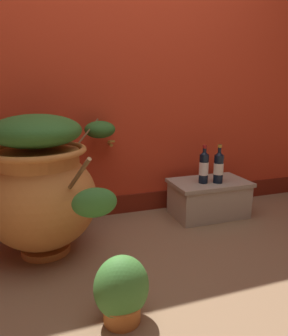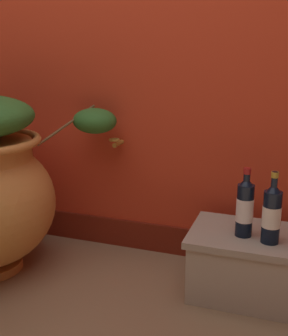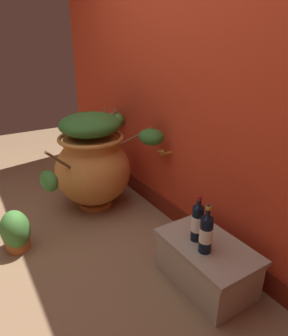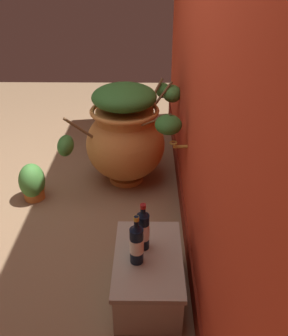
{
  "view_description": "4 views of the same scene",
  "coord_description": "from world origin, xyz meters",
  "views": [
    {
      "loc": [
        -0.59,
        -1.27,
        1.0
      ],
      "look_at": [
        0.07,
        0.68,
        0.49
      ],
      "focal_mm": 33.03,
      "sensor_mm": 36.0,
      "label": 1
    },
    {
      "loc": [
        0.77,
        -0.97,
        1.08
      ],
      "look_at": [
        0.14,
        0.82,
        0.55
      ],
      "focal_mm": 46.24,
      "sensor_mm": 36.0,
      "label": 2
    },
    {
      "loc": [
        1.75,
        -0.29,
        1.43
      ],
      "look_at": [
        -0.07,
        0.83,
        0.52
      ],
      "focal_mm": 32.34,
      "sensor_mm": 36.0,
      "label": 3
    },
    {
      "loc": [
        2.2,
        0.82,
        1.76
      ],
      "look_at": [
        0.06,
        0.8,
        0.51
      ],
      "focal_mm": 39.21,
      "sensor_mm": 36.0,
      "label": 4
    }
  ],
  "objects": [
    {
      "name": "wine_bottle_left",
      "position": [
        0.71,
        0.77,
        0.42
      ],
      "size": [
        0.08,
        0.08,
        0.31
      ],
      "color": "black",
      "rests_on": "stone_ledge"
    },
    {
      "name": "stone_ledge",
      "position": [
        0.68,
        0.83,
        0.16
      ],
      "size": [
        0.62,
        0.39,
        0.29
      ],
      "color": "#B2A893",
      "rests_on": "ground_plane"
    },
    {
      "name": "terracotta_urn",
      "position": [
        -0.61,
        0.64,
        0.44
      ],
      "size": [
        1.01,
        1.0,
        0.87
      ],
      "color": "#CC7F3D",
      "rests_on": "ground_plane"
    },
    {
      "name": "potted_shrub",
      "position": [
        -0.31,
        -0.12,
        0.15
      ],
      "size": [
        0.25,
        0.21,
        0.31
      ],
      "color": "#C17033",
      "rests_on": "ground_plane"
    },
    {
      "name": "wine_bottle_middle",
      "position": [
        0.6,
        0.8,
        0.43
      ],
      "size": [
        0.07,
        0.07,
        0.3
      ],
      "color": "black",
      "rests_on": "stone_ledge"
    },
    {
      "name": "back_wall",
      "position": [
        -0.0,
        1.2,
        1.29
      ],
      "size": [
        4.4,
        0.33,
        2.6
      ],
      "color": "red",
      "rests_on": "ground_plane"
    },
    {
      "name": "ground_plane",
      "position": [
        0.0,
        0.0,
        0.0
      ],
      "size": [
        7.0,
        7.0,
        0.0
      ],
      "primitive_type": "plane",
      "color": "#896B4C"
    }
  ]
}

